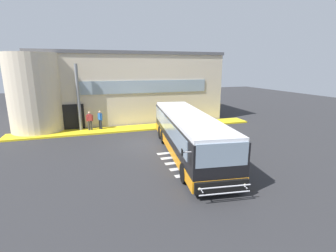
% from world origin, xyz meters
% --- Properties ---
extents(ground_plane, '(80.00, 90.00, 0.02)m').
position_xyz_m(ground_plane, '(0.00, 0.00, -0.01)').
color(ground_plane, '#2B2B2D').
rests_on(ground_plane, ground).
extents(bay_paint_stripes, '(4.40, 3.96, 0.01)m').
position_xyz_m(bay_paint_stripes, '(2.00, -4.20, 0.00)').
color(bay_paint_stripes, silver).
rests_on(bay_paint_stripes, ground).
extents(terminal_building, '(20.19, 13.80, 7.10)m').
position_xyz_m(terminal_building, '(-0.67, 11.57, 3.54)').
color(terminal_building, beige).
rests_on(terminal_building, ground).
extents(boarding_curb, '(22.39, 2.00, 0.15)m').
position_xyz_m(boarding_curb, '(0.00, 4.80, 0.07)').
color(boarding_curb, yellow).
rests_on(boarding_curb, ground).
extents(entry_support_column, '(0.28, 0.28, 5.77)m').
position_xyz_m(entry_support_column, '(-5.15, 5.40, 3.03)').
color(entry_support_column, slate).
rests_on(entry_support_column, boarding_curb).
extents(bus_main_foreground, '(4.47, 12.32, 2.70)m').
position_xyz_m(bus_main_foreground, '(1.71, -2.96, 1.34)').
color(bus_main_foreground, black).
rests_on(bus_main_foreground, ground).
extents(passenger_near_column, '(0.59, 0.24, 1.68)m').
position_xyz_m(passenger_near_column, '(-4.35, 5.04, 1.08)').
color(passenger_near_column, '#2D2D33').
rests_on(passenger_near_column, boarding_curb).
extents(passenger_by_doorway, '(0.39, 0.51, 1.68)m').
position_xyz_m(passenger_by_doorway, '(-3.44, 5.20, 1.08)').
color(passenger_by_doorway, '#1E2338').
rests_on(passenger_by_doorway, boarding_curb).
extents(safety_bollard_yellow, '(0.18, 0.18, 0.90)m').
position_xyz_m(safety_bollard_yellow, '(2.85, 3.60, 0.45)').
color(safety_bollard_yellow, yellow).
rests_on(safety_bollard_yellow, ground).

